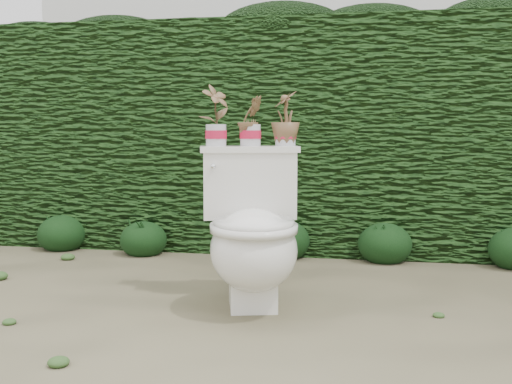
% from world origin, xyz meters
% --- Properties ---
extents(ground, '(60.00, 60.00, 0.00)m').
position_xyz_m(ground, '(0.00, 0.00, 0.00)').
color(ground, '#807958').
rests_on(ground, ground).
extents(hedge, '(8.00, 1.00, 1.60)m').
position_xyz_m(hedge, '(0.00, 1.60, 0.80)').
color(hedge, '#28521B').
rests_on(hedge, ground).
extents(house_wall, '(8.00, 3.50, 4.00)m').
position_xyz_m(house_wall, '(0.60, 6.00, 2.00)').
color(house_wall, silver).
rests_on(house_wall, ground).
extents(toilet, '(0.62, 0.77, 0.78)m').
position_xyz_m(toilet, '(0.10, -0.13, 0.36)').
color(toilet, white).
rests_on(toilet, ground).
extents(potted_plant_left, '(0.17, 0.19, 0.30)m').
position_xyz_m(potted_plant_left, '(-0.13, 0.05, 0.93)').
color(potted_plant_left, '#1F6426').
rests_on(potted_plant_left, toilet).
extents(potted_plant_center, '(0.17, 0.17, 0.24)m').
position_xyz_m(potted_plant_center, '(0.04, 0.10, 0.90)').
color(potted_plant_center, '#1F6426').
rests_on(potted_plant_center, toilet).
extents(potted_plant_right, '(0.19, 0.19, 0.26)m').
position_xyz_m(potted_plant_right, '(0.22, 0.14, 0.91)').
color(potted_plant_right, '#1F6426').
rests_on(potted_plant_right, toilet).
extents(liriope_clump_1, '(0.34, 0.34, 0.27)m').
position_xyz_m(liriope_clump_1, '(-1.54, 1.08, 0.14)').
color(liriope_clump_1, '#163713').
rests_on(liriope_clump_1, ground).
extents(liriope_clump_2, '(0.32, 0.32, 0.26)m').
position_xyz_m(liriope_clump_2, '(-0.89, 1.01, 0.13)').
color(liriope_clump_2, '#163713').
rests_on(liriope_clump_2, ground).
extents(liriope_clump_3, '(0.36, 0.36, 0.29)m').
position_xyz_m(liriope_clump_3, '(0.07, 1.09, 0.14)').
color(liriope_clump_3, '#163713').
rests_on(liriope_clump_3, ground).
extents(liriope_clump_4, '(0.35, 0.35, 0.28)m').
position_xyz_m(liriope_clump_4, '(0.74, 1.09, 0.14)').
color(liriope_clump_4, '#163713').
rests_on(liriope_clump_4, ground).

